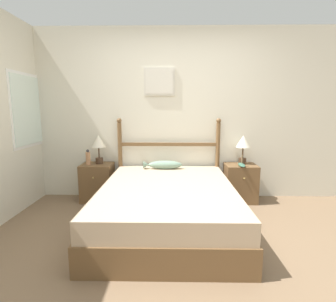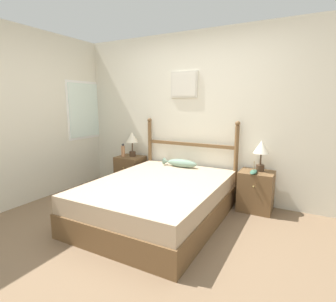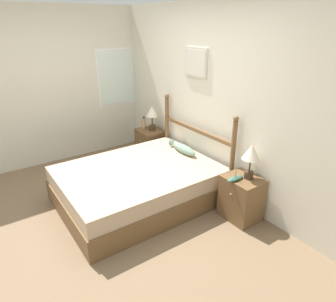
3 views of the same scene
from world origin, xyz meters
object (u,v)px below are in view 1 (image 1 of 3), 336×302
at_px(nightstand_left, 98,182).
at_px(model_boat, 242,165).
at_px(bottle, 88,158).
at_px(bed, 167,206).
at_px(nightstand_right, 240,183).
at_px(fish_pillow, 163,165).
at_px(table_lamp_left, 99,144).
at_px(table_lamp_right, 243,144).

xyz_separation_m(nightstand_left, model_boat, (2.11, -0.12, 0.30)).
bearing_deg(bottle, bed, -34.30).
bearing_deg(nightstand_right, bed, -141.30).
bearing_deg(bed, fish_pillow, 95.37).
height_order(nightstand_right, fish_pillow, fish_pillow).
xyz_separation_m(bottle, fish_pillow, (1.10, 0.01, -0.10)).
bearing_deg(table_lamp_left, table_lamp_right, 0.47).
bearing_deg(nightstand_right, fish_pillow, -177.92).
height_order(table_lamp_left, model_boat, table_lamp_left).
xyz_separation_m(nightstand_left, table_lamp_right, (2.16, 0.05, 0.58)).
xyz_separation_m(table_lamp_left, model_boat, (2.08, -0.15, -0.28)).
bearing_deg(bed, model_boat, 35.12).
bearing_deg(nightstand_left, bed, -38.70).
distance_m(nightstand_left, bottle, 0.40).
height_order(bed, nightstand_left, nightstand_left).
bearing_deg(table_lamp_left, bottle, -148.15).
height_order(bed, table_lamp_right, table_lamp_right).
bearing_deg(table_lamp_right, nightstand_right, -121.03).
xyz_separation_m(bed, bottle, (-1.17, 0.80, 0.41)).
height_order(nightstand_left, nightstand_right, same).
bearing_deg(bottle, nightstand_left, 27.01).
xyz_separation_m(bed, fish_pillow, (-0.08, 0.81, 0.31)).
xyz_separation_m(bottle, model_boat, (2.22, -0.07, -0.08)).
height_order(table_lamp_left, table_lamp_right, same).
bearing_deg(nightstand_left, model_boat, -3.29).
bearing_deg(nightstand_right, table_lamp_left, 179.14).
bearing_deg(fish_pillow, table_lamp_right, 4.41).
height_order(bed, table_lamp_left, table_lamp_left).
relative_size(nightstand_left, fish_pillow, 0.98).
height_order(table_lamp_left, fish_pillow, table_lamp_left).
relative_size(table_lamp_right, fish_pillow, 0.75).
xyz_separation_m(nightstand_left, table_lamp_left, (0.03, 0.03, 0.58)).
distance_m(bottle, model_boat, 2.22).
height_order(table_lamp_right, bottle, table_lamp_right).
relative_size(nightstand_left, table_lamp_right, 1.30).
bearing_deg(model_boat, table_lamp_right, 72.50).
relative_size(bed, nightstand_left, 3.67).
distance_m(nightstand_right, table_lamp_right, 0.58).
height_order(nightstand_right, model_boat, model_boat).
xyz_separation_m(nightstand_right, model_boat, (-0.02, -0.12, 0.30)).
xyz_separation_m(model_boat, fish_pillow, (-1.12, 0.08, -0.02)).
relative_size(nightstand_right, model_boat, 2.29).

